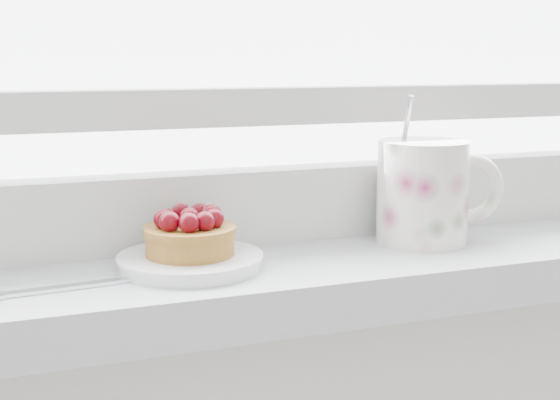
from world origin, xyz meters
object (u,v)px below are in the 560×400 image
saucer (190,261)px  floral_mug (426,190)px  raspberry_tart (190,234)px  fork (100,283)px

saucer → floral_mug: (0.24, 0.01, 0.05)m
floral_mug → saucer: bearing=-177.3°
saucer → raspberry_tart: (0.00, 0.00, 0.02)m
saucer → floral_mug: size_ratio=0.88×
raspberry_tart → fork: size_ratio=0.43×
floral_mug → fork: (-0.31, -0.03, -0.05)m
raspberry_tart → saucer: bearing=-137.6°
saucer → floral_mug: bearing=2.7°
raspberry_tart → floral_mug: 0.24m
floral_mug → fork: 0.32m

